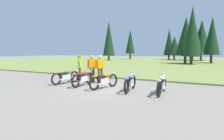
{
  "coord_description": "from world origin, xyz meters",
  "views": [
    {
      "loc": [
        5.6,
        -9.17,
        1.89
      ],
      "look_at": [
        0.0,
        0.6,
        0.9
      ],
      "focal_mm": 33.83,
      "sensor_mm": 36.0,
      "label": 1
    }
  ],
  "objects": [
    {
      "name": "ground_plane",
      "position": [
        0.0,
        0.0,
        0.0
      ],
      "size": [
        140.0,
        140.0,
        0.0
      ],
      "primitive_type": "plane",
      "color": "gray"
    },
    {
      "name": "rider_in_hivis_vest",
      "position": [
        -1.87,
        1.38,
        0.95
      ],
      "size": [
        0.43,
        0.4,
        1.67
      ],
      "color": "#2D2D38",
      "rests_on": "ground"
    },
    {
      "name": "motorcycle_red",
      "position": [
        -1.48,
        -0.01,
        0.44
      ],
      "size": [
        0.62,
        2.1,
        0.88
      ],
      "color": "black",
      "rests_on": "ground"
    },
    {
      "name": "motorcycle_sky_blue",
      "position": [
        1.39,
        -0.06,
        0.44
      ],
      "size": [
        0.71,
        2.08,
        0.88
      ],
      "color": "black",
      "rests_on": "ground"
    },
    {
      "name": "rider_checking_bike",
      "position": [
        -2.65,
        1.18,
        0.95
      ],
      "size": [
        0.4,
        0.43,
        1.67
      ],
      "color": "#4C4233",
      "rests_on": "ground"
    },
    {
      "name": "grass_moorland",
      "position": [
        0.0,
        25.63,
        0.05
      ],
      "size": [
        80.0,
        44.0,
        0.1
      ],
      "primitive_type": "cube",
      "color": "olive",
      "rests_on": "ground"
    },
    {
      "name": "motorcycle_olive",
      "position": [
        -2.88,
        0.16,
        0.44
      ],
      "size": [
        0.62,
        2.1,
        0.88
      ],
      "color": "black",
      "rests_on": "ground"
    },
    {
      "name": "motorcycle_cream",
      "position": [
        2.9,
        -0.0,
        0.44
      ],
      "size": [
        0.64,
        2.09,
        0.88
      ],
      "color": "black",
      "rests_on": "ground"
    },
    {
      "name": "rider_near_row_end",
      "position": [
        -1.25,
        1.36,
        0.95
      ],
      "size": [
        0.39,
        0.45,
        1.67
      ],
      "color": "#4C4233",
      "rests_on": "ground"
    },
    {
      "name": "motorcycle_orange",
      "position": [
        -0.06,
        -0.1,
        0.44
      ],
      "size": [
        0.66,
        2.08,
        0.88
      ],
      "color": "black",
      "rests_on": "ground"
    },
    {
      "name": "forest_treeline",
      "position": [
        -3.54,
        32.74,
        4.47
      ],
      "size": [
        21.79,
        24.7,
        9.14
      ],
      "color": "#47331E",
      "rests_on": "ground"
    }
  ]
}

